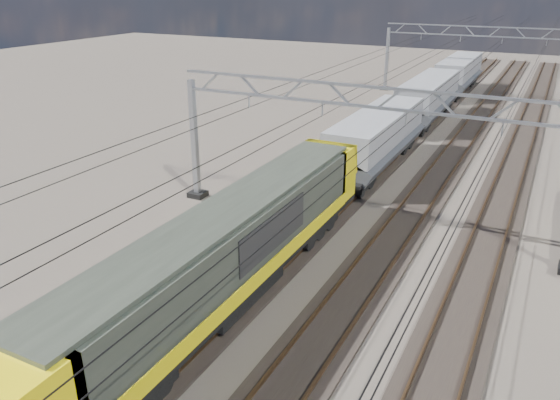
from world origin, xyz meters
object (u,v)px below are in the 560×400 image
at_px(locomotive, 229,249).
at_px(hopper_wagon_third, 459,72).
at_px(catenary_gantry_mid, 361,154).
at_px(hopper_wagon_lead, 377,136).
at_px(catenary_gantry_far, 478,59).
at_px(hopper_wagon_mid, 428,96).

bearing_deg(locomotive, hopper_wagon_third, 90.00).
xyz_separation_m(catenary_gantry_mid, hopper_wagon_lead, (-2.00, 9.18, -1.67)).
bearing_deg(catenary_gantry_far, hopper_wagon_third, 141.78).
bearing_deg(locomotive, catenary_gantry_mid, 76.79).
bearing_deg(hopper_wagon_lead, hopper_wagon_third, 90.00).
height_order(catenary_gantry_mid, catenary_gantry_far, same).
bearing_deg(locomotive, catenary_gantry_far, 87.43).
bearing_deg(hopper_wagon_third, catenary_gantry_far, -38.22).
distance_m(hopper_wagon_lead, hopper_wagon_third, 28.40).
distance_m(catenary_gantry_far, hopper_wagon_lead, 26.95).
bearing_deg(hopper_wagon_lead, locomotive, -90.00).
distance_m(catenary_gantry_mid, hopper_wagon_lead, 9.54).
distance_m(hopper_wagon_mid, hopper_wagon_third, 14.20).
relative_size(catenary_gantry_mid, hopper_wagon_third, 1.53).
height_order(hopper_wagon_lead, hopper_wagon_mid, same).
bearing_deg(locomotive, hopper_wagon_mid, 90.00).
height_order(catenary_gantry_far, locomotive, catenary_gantry_far).
relative_size(hopper_wagon_mid, hopper_wagon_third, 1.00).
distance_m(locomotive, hopper_wagon_lead, 17.70).
bearing_deg(catenary_gantry_mid, hopper_wagon_lead, 102.30).
distance_m(catenary_gantry_mid, catenary_gantry_far, 36.00).
distance_m(catenary_gantry_far, hopper_wagon_third, 3.05).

